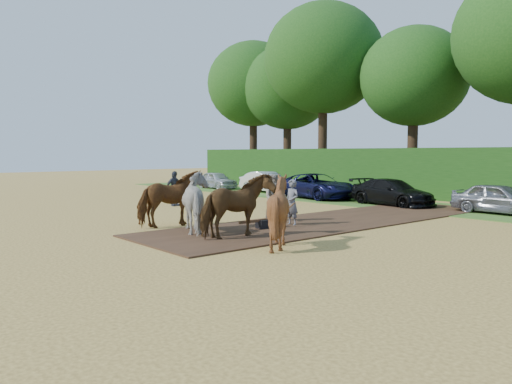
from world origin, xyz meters
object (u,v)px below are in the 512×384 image
at_px(plough_team, 221,204).
at_px(parked_cars, 479,197).
at_px(spectator_near, 275,198).
at_px(spectator_far, 174,189).

relative_size(plough_team, parked_cars, 0.16).
height_order(spectator_near, plough_team, plough_team).
relative_size(spectator_near, plough_team, 0.28).
bearing_deg(spectator_near, parked_cars, 11.69).
distance_m(spectator_far, parked_cars, 14.58).
xyz_separation_m(plough_team, parked_cars, (2.56, 12.61, -0.33)).
height_order(spectator_far, parked_cars, spectator_far).
bearing_deg(plough_team, parked_cars, 78.53).
bearing_deg(spectator_near, spectator_far, 122.02).
bearing_deg(plough_team, spectator_near, 108.06).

